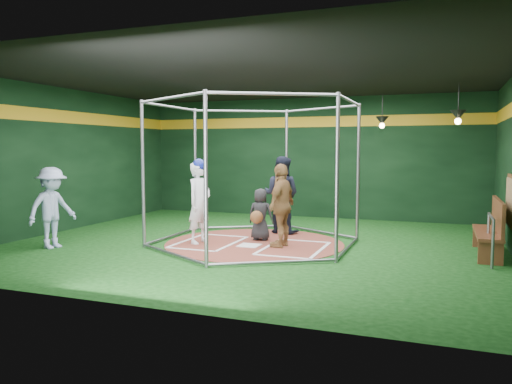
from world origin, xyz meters
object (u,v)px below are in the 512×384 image
at_px(visitor_leopard, 282,205).
at_px(batter_figure, 199,201).
at_px(umpire, 281,195).
at_px(dugout_bench, 492,227).

bearing_deg(visitor_leopard, batter_figure, -74.71).
height_order(batter_figure, visitor_leopard, batter_figure).
bearing_deg(umpire, dugout_bench, 173.79).
bearing_deg(visitor_leopard, dugout_bench, 106.27).
distance_m(batter_figure, visitor_leopard, 1.78).
bearing_deg(batter_figure, visitor_leopard, 7.71).
bearing_deg(batter_figure, umpire, 56.13).
relative_size(batter_figure, umpire, 0.98).
relative_size(visitor_leopard, dugout_bench, 0.93).
xyz_separation_m(batter_figure, visitor_leopard, (1.76, 0.24, -0.04)).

